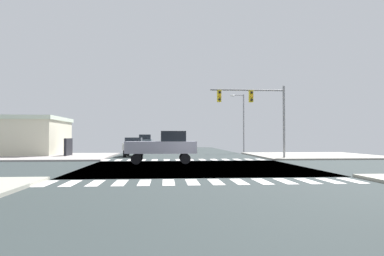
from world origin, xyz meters
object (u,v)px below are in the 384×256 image
(traffic_signal_mast, at_px, (255,105))
(street_lamp, at_px, (242,117))
(pickup_nearside_1, at_px, (145,141))
(pickup_queued_2, at_px, (163,146))
(sedan_crossing_1, at_px, (134,145))

(traffic_signal_mast, distance_m, street_lamp, 12.87)
(traffic_signal_mast, height_order, pickup_nearside_1, traffic_signal_mast)
(street_lamp, bearing_deg, traffic_signal_mast, -97.37)
(traffic_signal_mast, relative_size, pickup_queued_2, 1.29)
(pickup_nearside_1, relative_size, sedan_crossing_1, 1.19)
(street_lamp, height_order, pickup_queued_2, street_lamp)
(pickup_nearside_1, distance_m, sedan_crossing_1, 20.54)
(traffic_signal_mast, height_order, pickup_queued_2, traffic_signal_mast)
(street_lamp, distance_m, pickup_nearside_1, 18.55)
(pickup_nearside_1, bearing_deg, sedan_crossing_1, 90.00)
(street_lamp, xyz_separation_m, pickup_nearside_1, (-12.57, 13.29, -3.09))
(traffic_signal_mast, xyz_separation_m, sedan_crossing_1, (-10.92, 5.51, -3.61))
(pickup_nearside_1, bearing_deg, traffic_signal_mast, 112.74)
(pickup_nearside_1, height_order, pickup_queued_2, same)
(sedan_crossing_1, bearing_deg, pickup_nearside_1, -90.00)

